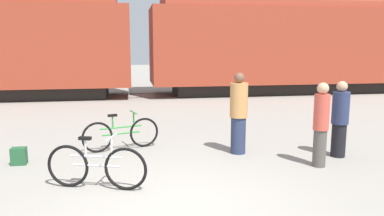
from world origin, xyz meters
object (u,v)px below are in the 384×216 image
object	(u,v)px
bicycle_green	(121,134)
backpack	(19,156)
bicycle_silver	(96,166)
person_in_tan	(239,114)
person_in_red	(321,124)
person_in_navy	(340,119)
freight_train	(140,33)

from	to	relation	value
bicycle_green	backpack	distance (m)	2.12
bicycle_silver	bicycle_green	xyz separation A→B (m)	(0.36, 2.29, -0.02)
bicycle_silver	person_in_tan	xyz separation A→B (m)	(2.86, 1.59, 0.49)
bicycle_silver	person_in_red	world-z (taller)	person_in_red
person_in_navy	person_in_tan	bearing A→B (deg)	53.95
freight_train	person_in_red	world-z (taller)	freight_train
backpack	bicycle_green	bearing A→B (deg)	20.84
person_in_tan	person_in_navy	xyz separation A→B (m)	(2.01, -0.59, -0.08)
person_in_tan	person_in_red	xyz separation A→B (m)	(1.29, -1.13, -0.04)
person_in_red	backpack	distance (m)	5.90
freight_train	backpack	size ratio (longest dim) A/B	168.07
bicycle_green	person_in_tan	xyz separation A→B (m)	(2.50, -0.70, 0.51)
bicycle_silver	bicycle_green	distance (m)	2.32
bicycle_green	person_in_red	world-z (taller)	person_in_red
person_in_navy	backpack	world-z (taller)	person_in_navy
person_in_navy	backpack	xyz separation A→B (m)	(-6.49, 0.54, -0.63)
bicycle_green	person_in_tan	size ratio (longest dim) A/B	0.97
bicycle_silver	backpack	xyz separation A→B (m)	(-1.62, 1.54, -0.21)
person_in_tan	person_in_navy	bearing A→B (deg)	60.20
freight_train	person_in_navy	bearing A→B (deg)	-70.10
person_in_navy	backpack	bearing A→B (deg)	65.55
person_in_navy	backpack	distance (m)	6.54
backpack	person_in_red	bearing A→B (deg)	-10.56
person_in_red	bicycle_silver	bearing A→B (deg)	110.86
freight_train	bicycle_silver	distance (m)	11.69
bicycle_silver	person_in_tan	world-z (taller)	person_in_tan
bicycle_silver	backpack	bearing A→B (deg)	136.45
person_in_red	bicycle_green	bearing A→B (deg)	78.81
bicycle_silver	person_in_red	distance (m)	4.20
bicycle_green	person_in_navy	distance (m)	4.71
person_in_red	backpack	size ratio (longest dim) A/B	4.80
person_in_tan	freight_train	bearing A→B (deg)	176.62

